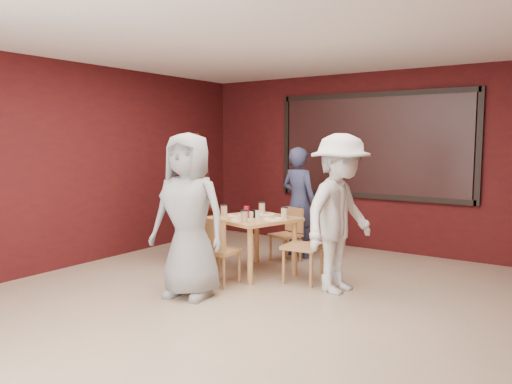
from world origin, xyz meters
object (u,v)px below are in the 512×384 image
Objects in this scene: dining_table at (254,224)px; chair_front at (217,247)px; chair_left at (200,231)px; chair_right at (309,242)px; diner_right at (340,214)px; chair_back at (289,231)px; diner_left at (189,198)px; diner_back at (299,202)px; diner_front at (189,215)px.

chair_front is at bearing -93.12° from dining_table.
chair_front is at bearing -38.17° from chair_left.
chair_right is 0.50× the size of diner_right.
chair_back is 1.15m from chair_right.
chair_left is 0.96× the size of chair_right.
chair_back is 1.51m from diner_left.
diner_left reaches higher than chair_back.
dining_table is 0.70× the size of diner_back.
chair_left is 2.15m from diner_right.
dining_table is at bearing 93.45° from diner_right.
chair_right is at bearing 0.54° from dining_table.
chair_right is at bearing -47.19° from chair_back.
diner_right is at bearing 25.76° from chair_front.
diner_right is (1.23, -0.94, 0.47)m from chair_back.
diner_right reaches higher than chair_left.
chair_front is 0.46× the size of diner_front.
chair_right reaches higher than chair_front.
chair_front is at bearing 77.16° from diner_front.
chair_right is (0.81, 0.01, -0.14)m from dining_table.
diner_right is (2.37, -0.07, -0.01)m from diner_left.
dining_table is 0.63× the size of diner_left.
chair_front is 0.46× the size of diner_right.
diner_left is (-1.06, 1.17, 0.01)m from diner_front.
chair_left is 0.50m from diner_left.
diner_front is at bearing -92.37° from dining_table.
chair_right is at bearing 2.84° from chair_left.
diner_front is (-0.01, -0.48, 0.44)m from chair_front.
dining_table is 1.29m from diner_right.
chair_right is at bearing 101.44° from diner_left.
diner_right is at bearing 28.63° from diner_front.
chair_front reaches higher than chair_back.
dining_table reaches higher than chair_front.
diner_left is at bearing 147.04° from chair_front.
chair_left is at bearing 88.45° from diner_left.
chair_left reaches higher than chair_front.
diner_right reaches higher than chair_right.
dining_table is at bearing 101.62° from diner_left.
chair_front is 0.65m from diner_front.
chair_left is 0.47× the size of diner_front.
chair_right is at bearing 85.63° from diner_right.
chair_left is 0.47× the size of diner_left.
chair_front is 0.96× the size of chair_left.
diner_back is (0.06, 2.37, -0.09)m from diner_front.
diner_right reaches higher than diner_back.
diner_left is 2.37m from diner_right.
diner_back is at bearing 124.46° from chair_right.
diner_front is 1.71m from diner_right.
diner_left is (-0.26, 0.06, 0.43)m from chair_left.
chair_back is 1.62m from diner_right.
chair_front is 1.35m from diner_left.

